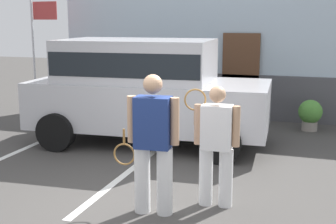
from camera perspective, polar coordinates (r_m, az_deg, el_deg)
ground_plane at (r=6.33m, az=-4.32°, el=-11.38°), size 40.00×40.00×0.00m
parking_stripe_0 at (r=9.02m, az=-18.65°, el=-4.93°), size 0.12×4.40×0.01m
parking_stripe_1 at (r=7.85m, az=-4.19°, el=-6.78°), size 0.12×4.40×0.01m
house_frontage at (r=11.73m, az=7.12°, el=6.71°), size 8.66×0.40×3.19m
parked_suv at (r=9.11m, az=-2.94°, el=3.19°), size 4.71×2.40×2.05m
tennis_player_man at (r=5.81m, az=-1.88°, el=-3.84°), size 0.92×0.31×1.79m
tennis_player_woman at (r=6.09m, az=5.92°, el=-3.94°), size 0.74×0.27×1.61m
potted_plant_by_porch at (r=10.72m, az=17.06°, el=-0.19°), size 0.52×0.52×0.69m
flag_pole at (r=12.54m, az=-15.56°, el=9.09°), size 0.80×0.11×2.91m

